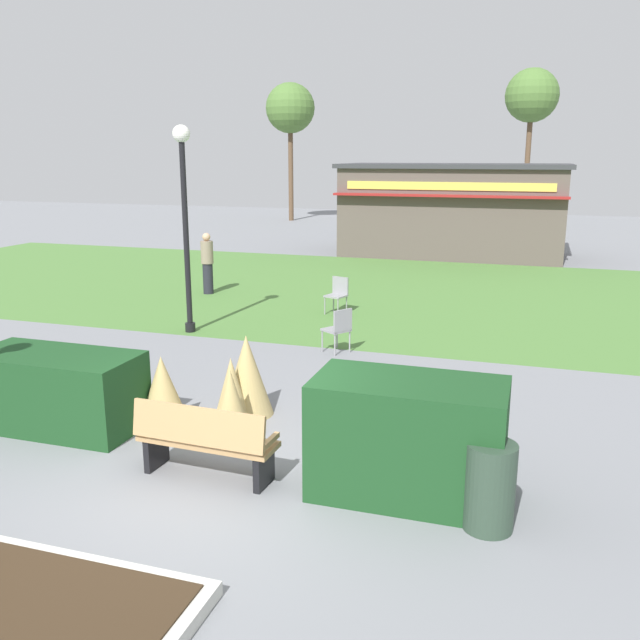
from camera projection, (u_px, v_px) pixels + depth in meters
ground_plane at (225, 485)px, 7.91m from camera, size 80.00×80.00×0.00m
lawn_patch at (410, 293)px, 18.88m from camera, size 36.00×12.00×0.01m
park_bench at (205, 441)px, 7.96m from camera, size 1.72×0.59×0.95m
hedge_left at (57, 391)px, 9.47m from camera, size 2.37×1.10×1.08m
hedge_right at (408, 439)px, 7.54m from camera, size 2.12×1.10×1.36m
ornamental_grass_behind_left at (247, 375)px, 9.95m from camera, size 0.77×0.77×1.21m
ornamental_grass_behind_right at (163, 391)px, 9.58m from camera, size 0.73×0.73×1.02m
ornamental_grass_behind_center at (232, 389)px, 9.71m from camera, size 0.54×0.54×0.95m
ornamental_grass_behind_far at (231, 401)px, 9.28m from camera, size 0.53×0.53×0.94m
lamppost_mid at (185, 205)px, 14.11m from camera, size 0.36×0.36×4.36m
trash_bin at (490, 487)px, 6.89m from camera, size 0.52×0.52×0.93m
food_kiosk at (453, 210)px, 25.72m from camera, size 8.42×4.27×3.44m
cafe_chair_west at (338, 292)px, 16.34m from camera, size 0.55×0.55×0.89m
cafe_chair_center at (339, 327)px, 13.04m from camera, size 0.61×0.61×0.89m
person_strolling at (207, 263)px, 18.62m from camera, size 0.34×0.34×1.69m
parked_car_west_slot at (399, 221)px, 32.98m from camera, size 4.27×2.18×1.20m
tree_left_bg at (532, 97)px, 35.70m from camera, size 2.80×2.80×8.23m
tree_right_bg at (290, 109)px, 38.38m from camera, size 2.80×2.80×7.76m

